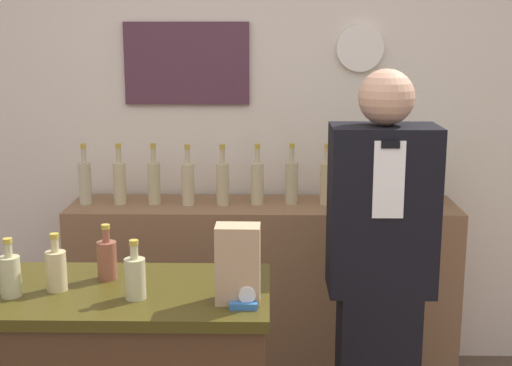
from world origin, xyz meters
TOP-DOWN VIEW (x-y plane):
  - back_wall at (-0.00, 2.00)m, footprint 5.20×0.09m
  - back_shelf at (0.11, 1.72)m, footprint 1.97×0.43m
  - shopkeeper at (0.59, 0.96)m, footprint 0.42×0.27m
  - potted_plant at (0.82, 1.69)m, footprint 0.29×0.29m
  - paper_bag at (0.03, 0.41)m, footprint 0.15×0.10m
  - tape_dispenser at (0.06, 0.37)m, footprint 0.09×0.06m
  - counter_bottle_1 at (-0.74, 0.45)m, footprint 0.07×0.07m
  - counter_bottle_2 at (-0.60, 0.51)m, footprint 0.07×0.07m
  - counter_bottle_3 at (-0.45, 0.63)m, footprint 0.07×0.07m
  - counter_bottle_4 at (-0.31, 0.44)m, footprint 0.07×0.07m
  - shelf_bottle_0 at (-0.80, 1.71)m, footprint 0.06×0.06m
  - shelf_bottle_1 at (-0.63, 1.72)m, footprint 0.06×0.06m
  - shelf_bottle_2 at (-0.45, 1.72)m, footprint 0.06×0.06m
  - shelf_bottle_3 at (-0.27, 1.70)m, footprint 0.06×0.06m
  - shelf_bottle_4 at (-0.10, 1.71)m, footprint 0.06×0.06m
  - shelf_bottle_5 at (0.08, 1.73)m, footprint 0.06×0.06m
  - shelf_bottle_6 at (0.25, 1.74)m, footprint 0.06×0.06m
  - shelf_bottle_7 at (0.43, 1.73)m, footprint 0.06×0.06m
  - shelf_bottle_8 at (0.60, 1.74)m, footprint 0.06×0.06m

SIDE VIEW (x-z plane):
  - back_shelf at x=0.11m, z-range 0.00..0.95m
  - shopkeeper at x=0.59m, z-range 0.00..1.67m
  - tape_dispenser at x=0.06m, z-range 0.92..1.00m
  - counter_bottle_1 at x=-0.74m, z-range 0.91..1.12m
  - counter_bottle_2 at x=-0.60m, z-range 0.91..1.12m
  - counter_bottle_3 at x=-0.45m, z-range 0.91..1.12m
  - counter_bottle_4 at x=-0.31m, z-range 0.91..1.12m
  - shelf_bottle_0 at x=-0.80m, z-range 0.91..1.22m
  - shelf_bottle_1 at x=-0.63m, z-range 0.91..1.22m
  - shelf_bottle_2 at x=-0.45m, z-range 0.91..1.22m
  - shelf_bottle_3 at x=-0.27m, z-range 0.91..1.22m
  - shelf_bottle_4 at x=-0.10m, z-range 0.91..1.22m
  - shelf_bottle_5 at x=0.08m, z-range 0.91..1.22m
  - shelf_bottle_6 at x=0.25m, z-range 0.91..1.22m
  - shelf_bottle_7 at x=0.43m, z-range 0.91..1.22m
  - shelf_bottle_8 at x=0.60m, z-range 0.91..1.22m
  - paper_bag at x=0.03m, z-range 0.94..1.20m
  - potted_plant at x=0.82m, z-range 0.97..1.34m
  - back_wall at x=0.00m, z-range 0.00..2.70m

